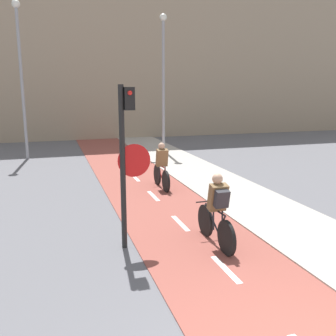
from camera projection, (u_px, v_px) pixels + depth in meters
name	position (u px, v px, depth m)	size (l,w,h in m)	color
building_row_background	(89.00, 51.00, 25.74)	(60.00, 5.20, 11.62)	gray
traffic_light_pole	(126.00, 150.00, 7.40)	(0.67, 0.25, 3.32)	black
street_lamp_far	(21.00, 65.00, 16.91)	(0.36, 0.36, 7.08)	gray
street_lamp_sidewalk	(163.00, 70.00, 18.80)	(0.36, 0.36, 6.86)	gray
cyclist_near	(217.00, 213.00, 7.73)	(0.46, 1.77, 1.55)	black
cyclist_far	(162.00, 168.00, 12.29)	(0.46, 1.71, 1.54)	black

